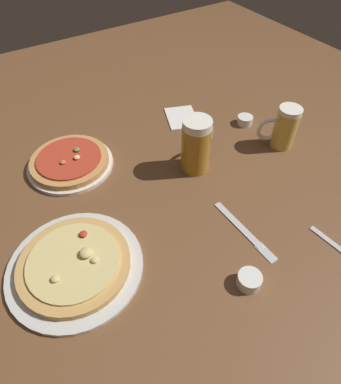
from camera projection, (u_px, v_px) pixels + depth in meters
The scene contains 9 objects.
ground_plane at pixel (170, 200), 0.95m from camera, with size 2.40×2.40×0.03m, color brown.
pizza_plate_near at pixel (75, 265), 0.77m from camera, with size 0.32×0.32×0.05m.
pizza_plate_far at pixel (70, 162), 1.02m from camera, with size 0.26×0.26×0.05m.
beer_mug_dark at pixel (284, 127), 1.05m from camera, with size 0.12×0.09×0.14m.
beer_mug_amber at pixel (197, 145), 0.97m from camera, with size 0.14×0.09×0.17m.
ramekin_sauce at pixel (245, 120), 1.17m from camera, with size 0.05×0.05×0.03m, color white.
ramekin_butter at pixel (249, 280), 0.75m from camera, with size 0.06×0.06×0.03m, color white.
napkin_folded at pixel (182, 117), 1.20m from camera, with size 0.11×0.14×0.01m, color white.
knife_right at pixel (244, 231), 0.86m from camera, with size 0.02×0.22×0.01m.
Camera 1 is at (-0.34, -0.53, 0.70)m, focal length 30.79 mm.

